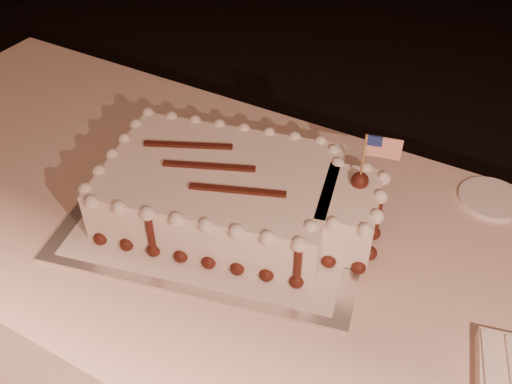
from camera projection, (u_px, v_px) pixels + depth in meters
The scene contains 5 objects.
banquet_table at pixel (319, 373), 1.31m from camera, with size 2.40×0.80×0.75m, color beige.
cake_board at pixel (222, 212), 1.16m from camera, with size 0.59×0.44×0.01m, color silver.
doily at pixel (222, 210), 1.16m from camera, with size 0.53×0.40×0.00m, color silver.
sheet_cake at pixel (236, 193), 1.11m from camera, with size 0.58×0.40×0.22m.
side_plate at pixel (491, 199), 1.19m from camera, with size 0.13×0.13×0.01m, color white.
Camera 1 is at (0.23, -0.09, 1.54)m, focal length 40.00 mm.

